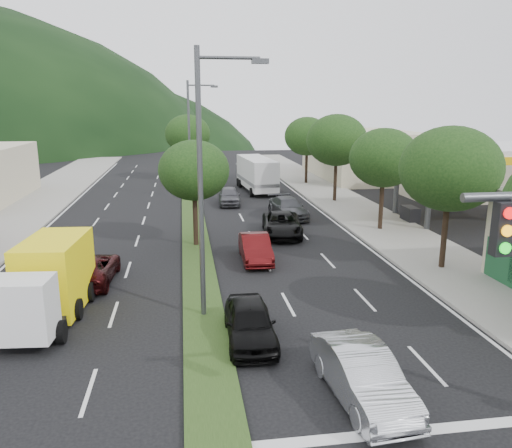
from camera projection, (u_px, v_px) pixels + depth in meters
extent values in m
cube|color=gray|center=(361.00, 213.00, 37.47)|extent=(5.00, 90.00, 0.15)
cube|color=gray|center=(1.00, 225.00, 33.87)|extent=(6.00, 90.00, 0.15)
cube|color=#223814|center=(192.00, 210.00, 38.60)|extent=(1.60, 56.00, 0.12)
cube|color=black|center=(503.00, 229.00, 9.52)|extent=(0.35, 0.25, 1.05)
cube|color=silver|center=(470.00, 150.00, 34.36)|extent=(12.00, 8.00, 0.50)
cube|color=#E1AD0B|center=(469.00, 155.00, 34.44)|extent=(12.20, 8.20, 0.50)
cylinder|color=#47494C|center=(429.00, 196.00, 32.02)|extent=(0.36, 0.36, 4.60)
cylinder|color=#47494C|center=(397.00, 184.00, 36.83)|extent=(0.36, 0.36, 4.60)
cylinder|color=#47494C|center=(496.00, 182.00, 37.96)|extent=(0.36, 0.36, 4.60)
cube|color=black|center=(410.00, 215.00, 34.83)|extent=(0.80, 1.60, 1.10)
cube|color=beige|center=(363.00, 154.00, 56.16)|extent=(10.00, 16.00, 5.20)
cylinder|color=black|center=(445.00, 230.00, 24.43)|extent=(0.28, 0.28, 3.81)
ellipsoid|color=black|center=(450.00, 169.00, 23.74)|extent=(4.80, 4.80, 4.08)
cylinder|color=black|center=(381.00, 201.00, 32.16)|extent=(0.28, 0.28, 3.58)
ellipsoid|color=black|center=(384.00, 158.00, 31.50)|extent=(4.40, 4.40, 3.74)
cylinder|color=black|center=(335.00, 177.00, 41.74)|extent=(0.28, 0.28, 3.92)
ellipsoid|color=black|center=(337.00, 140.00, 41.02)|extent=(5.00, 5.00, 4.25)
cylinder|color=black|center=(306.00, 165.00, 51.39)|extent=(0.28, 0.28, 3.70)
ellipsoid|color=black|center=(307.00, 136.00, 50.71)|extent=(4.60, 4.60, 3.91)
cylinder|color=black|center=(195.00, 216.00, 28.57)|extent=(0.28, 0.28, 3.36)
ellipsoid|color=black|center=(194.00, 170.00, 27.96)|extent=(4.00, 4.00, 3.40)
cylinder|color=black|center=(189.00, 162.00, 53.54)|extent=(0.28, 0.28, 3.81)
ellipsoid|color=black|center=(188.00, 134.00, 52.84)|extent=(4.80, 4.80, 4.08)
cylinder|color=#47494C|center=(200.00, 189.00, 18.20)|extent=(0.20, 0.20, 10.00)
cylinder|color=#47494C|center=(229.00, 58.00, 17.29)|extent=(2.20, 0.12, 0.12)
cube|color=#47494C|center=(260.00, 61.00, 17.47)|extent=(0.60, 0.25, 0.18)
cylinder|color=#47494C|center=(189.00, 141.00, 42.26)|extent=(0.20, 0.20, 10.00)
cylinder|color=#47494C|center=(201.00, 85.00, 41.35)|extent=(2.20, 0.12, 0.12)
cube|color=#47494C|center=(214.00, 87.00, 41.52)|extent=(0.60, 0.25, 0.18)
imported|color=#AFB2B7|center=(362.00, 375.00, 13.77)|extent=(1.92, 4.59, 1.47)
imported|color=black|center=(90.00, 269.00, 23.00)|extent=(2.42, 4.82, 1.31)
imported|color=black|center=(250.00, 322.00, 17.21)|extent=(1.75, 4.15, 1.40)
imported|color=#434448|center=(288.00, 208.00, 36.32)|extent=(2.54, 5.11, 1.43)
imported|color=#4A0C0D|center=(255.00, 248.00, 26.15)|extent=(1.56, 4.23, 1.38)
imported|color=black|center=(282.00, 224.00, 31.30)|extent=(3.03, 5.39, 1.42)
imported|color=#4C4C51|center=(229.00, 196.00, 41.05)|extent=(1.92, 4.32, 1.44)
imported|color=black|center=(256.00, 172.00, 56.10)|extent=(2.03, 4.47, 1.27)
cube|color=white|center=(22.00, 309.00, 16.46)|extent=(2.10, 1.61, 2.08)
cube|color=#FFE80D|center=(56.00, 273.00, 19.69)|extent=(2.40, 3.97, 2.81)
cube|color=black|center=(52.00, 307.00, 19.25)|extent=(2.26, 5.39, 0.27)
cylinder|color=black|center=(61.00, 332.00, 17.13)|extent=(0.34, 0.84, 0.82)
cylinder|color=black|center=(78.00, 309.00, 19.05)|extent=(0.34, 0.84, 0.82)
cylinder|color=black|center=(22.00, 310.00, 18.93)|extent=(0.34, 0.84, 0.82)
cylinder|color=black|center=(90.00, 292.00, 20.79)|extent=(0.34, 0.84, 0.82)
cylinder|color=black|center=(39.00, 293.00, 20.67)|extent=(0.34, 0.84, 0.82)
cube|color=silver|center=(257.00, 172.00, 47.24)|extent=(2.92, 8.34, 2.73)
cube|color=slate|center=(257.00, 180.00, 47.40)|extent=(2.98, 8.35, 0.32)
cylinder|color=black|center=(238.00, 182.00, 50.42)|extent=(0.38, 0.84, 0.82)
cylinder|color=black|center=(260.00, 181.00, 50.91)|extent=(0.38, 0.84, 0.82)
cylinder|color=black|center=(240.00, 184.00, 49.48)|extent=(0.38, 0.84, 0.82)
cylinder|color=black|center=(263.00, 183.00, 49.98)|extent=(0.38, 0.84, 0.82)
cylinder|color=black|center=(252.00, 192.00, 44.52)|extent=(0.38, 0.84, 0.82)
cylinder|color=black|center=(276.00, 191.00, 45.01)|extent=(0.38, 0.84, 0.82)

